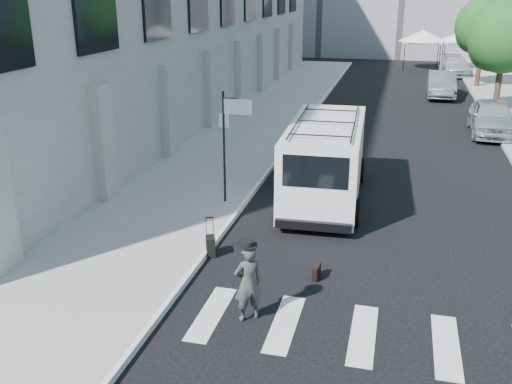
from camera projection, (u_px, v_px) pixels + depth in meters
The scene contains 14 objects.
ground at pixel (285, 258), 14.67m from camera, with size 120.00×120.00×0.00m, color black.
sidewalk_left at pixel (267, 117), 30.22m from camera, with size 4.50×48.00×0.15m, color gray.
sign_pole at pixel (231, 124), 17.24m from camera, with size 1.03×0.07×3.50m.
tree_near at pixel (502, 39), 29.97m from camera, with size 3.80×3.83×6.03m.
tree_far at pixel (482, 28), 38.18m from camera, with size 3.80×3.83×6.03m.
tent_left at pixel (423, 36), 47.49m from camera, with size 4.00×4.00×3.20m.
tent_right at pixel (463, 36), 47.20m from camera, with size 4.00×4.00×3.20m.
businessman at pixel (248, 283), 11.69m from camera, with size 0.61×0.40×1.68m, color #373739.
briefcase at pixel (317, 272), 13.58m from camera, with size 0.12×0.44×0.34m, color black.
suitcase at pixel (211, 246), 14.71m from camera, with size 0.35×0.42×1.02m.
cargo_van at pixel (326, 159), 18.46m from camera, with size 2.63×6.90×2.54m.
parked_car_a at pixel (492, 117), 26.68m from camera, with size 1.93×4.81×1.64m, color #989BA0.
parked_car_b at pixel (441, 85), 35.89m from camera, with size 1.65×4.73×1.56m, color #56585D.
parked_car_c at pixel (455, 66), 44.75m from camera, with size 2.01×4.95×1.44m, color #AEB2B6.
Camera 1 is at (2.52, -13.01, 6.57)m, focal length 40.00 mm.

